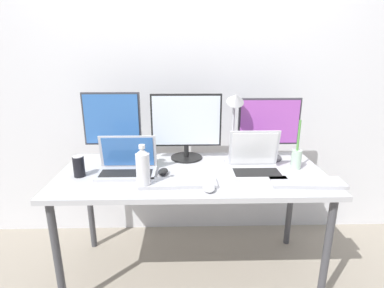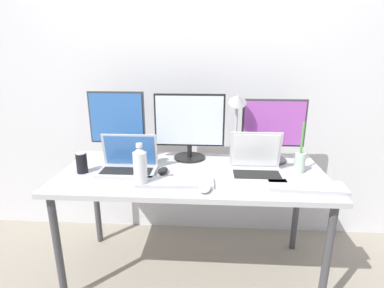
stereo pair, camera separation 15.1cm
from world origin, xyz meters
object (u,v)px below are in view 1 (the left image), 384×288
Objects in this scene: laptop_secondary at (255,163)px; mouse_by_keyboard at (209,188)px; monitor_right at (269,127)px; laptop_silver at (127,165)px; monitor_left at (112,124)px; soda_can_near_keyboard at (149,156)px; work_desk at (192,181)px; keyboard_aux at (307,182)px; bamboo_vase at (296,158)px; desk_lamp at (235,114)px; mouse_by_laptop at (163,172)px; soda_can_by_laptop at (79,166)px; keyboard_main at (178,183)px; water_bottle at (143,168)px; monitor_center at (186,125)px.

laptop_secondary reaches higher than mouse_by_keyboard.
laptop_silver is (-0.92, -0.25, -0.17)m from monitor_right.
soda_can_near_keyboard is at bearing -23.91° from monitor_left.
keyboard_aux is at bearing -17.39° from work_desk.
bamboo_vase is 0.48m from desk_lamp.
keyboard_aux is at bearing -20.73° from monitor_left.
desk_lamp is at bearing 32.69° from mouse_by_laptop.
mouse_by_laptop is at bearing -58.63° from soda_can_near_keyboard.
bamboo_vase is at bearing -9.69° from monitor_left.
mouse_by_keyboard is at bearing -30.24° from mouse_by_laptop.
laptop_secondary reaches higher than mouse_by_laptop.
soda_can_near_keyboard is at bearing 154.83° from work_desk.
laptop_secondary is at bearing -12.68° from soda_can_near_keyboard.
laptop_silver is at bearing 7.54° from soda_can_by_laptop.
monitor_right reaches higher than keyboard_main.
water_bottle is at bearing 173.21° from mouse_by_keyboard.
monitor_center is at bearing 103.54° from mouse_by_keyboard.
laptop_secondary is (0.42, -0.26, -0.18)m from monitor_center.
work_desk is at bearing 39.33° from water_bottle.
keyboard_aux is at bearing -19.84° from soda_can_near_keyboard.
monitor_center is at bearing 149.38° from keyboard_aux.
work_desk is 0.34m from soda_can_near_keyboard.
mouse_by_keyboard is (-0.44, -0.50, -0.21)m from monitor_right.
bamboo_vase is at bearing 16.44° from mouse_by_laptop.
mouse_by_keyboard is (-0.30, -0.25, -0.04)m from laptop_secondary.
water_bottle is (-0.80, -0.45, -0.11)m from monitor_right.
mouse_by_laptop is (-0.56, -0.02, -0.04)m from laptop_secondary.
monitor_right is at bearing 124.66° from bamboo_vase.
desk_lamp is (0.67, 0.16, 0.28)m from laptop_silver.
keyboard_aux is 0.60m from desk_lamp.
laptop_secondary is 0.40m from mouse_by_keyboard.
monitor_center reaches higher than work_desk.
keyboard_main is at bearing 155.46° from mouse_by_keyboard.
keyboard_main is (-0.05, -0.43, -0.23)m from monitor_center.
laptop_silver is at bearing -164.84° from monitor_right.
keyboard_aux is at bearing 1.27° from water_bottle.
laptop_secondary is (-0.14, -0.25, -0.17)m from monitor_right.
mouse_by_laptop is (0.35, -0.28, -0.23)m from monitor_left.
mouse_by_keyboard is at bearing -140.61° from laptop_secondary.
laptop_silver is 0.36m from keyboard_main.
soda_can_near_keyboard is at bearing 174.35° from bamboo_vase.
bamboo_vase is (0.93, 0.26, -0.04)m from water_bottle.
monitor_center reaches higher than laptop_secondary.
bamboo_vase is at bearing 88.04° from keyboard_aux.
mouse_by_laptop reaches higher than keyboard_aux.
monitor_left is (-0.53, 0.24, 0.32)m from work_desk.
bamboo_vase is at bearing -16.58° from monitor_center.
soda_can_by_laptop is at bearing 164.94° from mouse_by_keyboard.
mouse_by_laptop is 0.84m from bamboo_vase.
mouse_by_keyboard is at bearing -39.79° from monitor_left.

